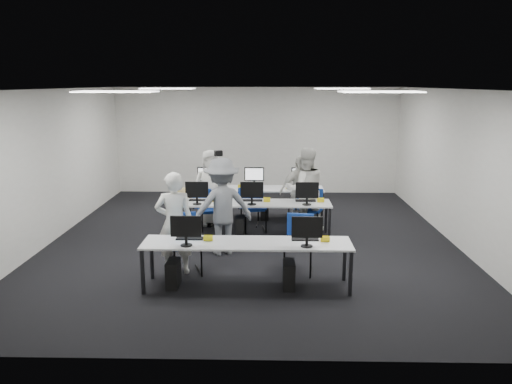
{
  "coord_description": "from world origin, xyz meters",
  "views": [
    {
      "loc": [
        0.31,
        -9.68,
        3.12
      ],
      "look_at": [
        0.08,
        -0.04,
        1.0
      ],
      "focal_mm": 35.0,
      "sensor_mm": 36.0,
      "label": 1
    }
  ],
  "objects_px": {
    "student_0": "(175,223)",
    "chair_2": "(209,218)",
    "chair_0": "(185,255)",
    "chair_4": "(311,218)",
    "chair_6": "(249,213)",
    "chair_3": "(254,216)",
    "student_3": "(299,191)",
    "student_2": "(211,187)",
    "chair_1": "(299,255)",
    "photographer": "(222,207)",
    "desk_mid": "(252,205)",
    "chair_7": "(301,213)",
    "desk_front": "(247,245)",
    "student_1": "(305,190)",
    "chair_5": "(205,213)"
  },
  "relations": [
    {
      "from": "student_2",
      "to": "chair_6",
      "type": "bearing_deg",
      "value": -9.4
    },
    {
      "from": "chair_3",
      "to": "student_1",
      "type": "distance_m",
      "value": 1.23
    },
    {
      "from": "chair_4",
      "to": "chair_6",
      "type": "height_order",
      "value": "chair_4"
    },
    {
      "from": "chair_2",
      "to": "student_0",
      "type": "bearing_deg",
      "value": -114.34
    },
    {
      "from": "student_2",
      "to": "photographer",
      "type": "height_order",
      "value": "photographer"
    },
    {
      "from": "chair_5",
      "to": "chair_7",
      "type": "xyz_separation_m",
      "value": [
        2.14,
        0.04,
        -0.0
      ]
    },
    {
      "from": "chair_0",
      "to": "chair_3",
      "type": "height_order",
      "value": "chair_0"
    },
    {
      "from": "chair_3",
      "to": "chair_6",
      "type": "xyz_separation_m",
      "value": [
        -0.14,
        0.41,
        -0.03
      ]
    },
    {
      "from": "chair_1",
      "to": "student_3",
      "type": "bearing_deg",
      "value": 94.81
    },
    {
      "from": "chair_2",
      "to": "chair_6",
      "type": "height_order",
      "value": "chair_6"
    },
    {
      "from": "chair_3",
      "to": "student_3",
      "type": "relative_size",
      "value": 0.62
    },
    {
      "from": "chair_6",
      "to": "chair_0",
      "type": "bearing_deg",
      "value": -103.72
    },
    {
      "from": "desk_mid",
      "to": "chair_7",
      "type": "xyz_separation_m",
      "value": [
        1.05,
        0.89,
        -0.41
      ]
    },
    {
      "from": "chair_0",
      "to": "chair_6",
      "type": "xyz_separation_m",
      "value": [
        0.95,
        2.91,
        -0.03
      ]
    },
    {
      "from": "student_0",
      "to": "chair_1",
      "type": "bearing_deg",
      "value": 174.16
    },
    {
      "from": "chair_7",
      "to": "student_2",
      "type": "distance_m",
      "value": 2.07
    },
    {
      "from": "student_3",
      "to": "chair_0",
      "type": "bearing_deg",
      "value": -148.06
    },
    {
      "from": "student_0",
      "to": "chair_4",
      "type": "bearing_deg",
      "value": -142.36
    },
    {
      "from": "chair_6",
      "to": "chair_4",
      "type": "bearing_deg",
      "value": -11.19
    },
    {
      "from": "student_0",
      "to": "photographer",
      "type": "relative_size",
      "value": 0.96
    },
    {
      "from": "desk_front",
      "to": "chair_7",
      "type": "height_order",
      "value": "chair_7"
    },
    {
      "from": "student_1",
      "to": "desk_front",
      "type": "bearing_deg",
      "value": 61.29
    },
    {
      "from": "chair_3",
      "to": "chair_7",
      "type": "bearing_deg",
      "value": 12.52
    },
    {
      "from": "desk_mid",
      "to": "chair_7",
      "type": "height_order",
      "value": "chair_7"
    },
    {
      "from": "chair_3",
      "to": "chair_5",
      "type": "relative_size",
      "value": 1.12
    },
    {
      "from": "chair_2",
      "to": "chair_6",
      "type": "distance_m",
      "value": 0.93
    },
    {
      "from": "chair_2",
      "to": "student_0",
      "type": "relative_size",
      "value": 0.48
    },
    {
      "from": "chair_1",
      "to": "student_0",
      "type": "relative_size",
      "value": 0.56
    },
    {
      "from": "desk_front",
      "to": "photographer",
      "type": "xyz_separation_m",
      "value": [
        -0.52,
        1.56,
        0.22
      ]
    },
    {
      "from": "student_0",
      "to": "student_3",
      "type": "relative_size",
      "value": 1.08
    },
    {
      "from": "chair_7",
      "to": "student_1",
      "type": "relative_size",
      "value": 0.48
    },
    {
      "from": "chair_4",
      "to": "chair_7",
      "type": "distance_m",
      "value": 0.43
    },
    {
      "from": "student_0",
      "to": "chair_2",
      "type": "bearing_deg",
      "value": -103.74
    },
    {
      "from": "chair_0",
      "to": "chair_2",
      "type": "height_order",
      "value": "chair_0"
    },
    {
      "from": "chair_0",
      "to": "chair_4",
      "type": "height_order",
      "value": "chair_0"
    },
    {
      "from": "student_1",
      "to": "student_2",
      "type": "xyz_separation_m",
      "value": [
        -2.05,
        0.43,
        -0.06
      ]
    },
    {
      "from": "chair_6",
      "to": "photographer",
      "type": "distance_m",
      "value": 2.07
    },
    {
      "from": "student_1",
      "to": "student_0",
      "type": "bearing_deg",
      "value": 38.34
    },
    {
      "from": "chair_7",
      "to": "student_3",
      "type": "distance_m",
      "value": 0.53
    },
    {
      "from": "desk_front",
      "to": "desk_mid",
      "type": "relative_size",
      "value": 1.0
    },
    {
      "from": "chair_1",
      "to": "chair_2",
      "type": "distance_m",
      "value": 3.06
    },
    {
      "from": "desk_front",
      "to": "chair_2",
      "type": "relative_size",
      "value": 3.89
    },
    {
      "from": "student_1",
      "to": "chair_3",
      "type": "bearing_deg",
      "value": -7.96
    },
    {
      "from": "chair_4",
      "to": "chair_7",
      "type": "relative_size",
      "value": 1.02
    },
    {
      "from": "chair_6",
      "to": "chair_1",
      "type": "bearing_deg",
      "value": -67.14
    },
    {
      "from": "desk_front",
      "to": "student_1",
      "type": "height_order",
      "value": "student_1"
    },
    {
      "from": "desk_front",
      "to": "student_0",
      "type": "xyz_separation_m",
      "value": [
        -1.21,
        0.58,
        0.18
      ]
    },
    {
      "from": "photographer",
      "to": "chair_2",
      "type": "bearing_deg",
      "value": -96.31
    },
    {
      "from": "desk_front",
      "to": "chair_6",
      "type": "xyz_separation_m",
      "value": [
        -0.11,
        3.49,
        -0.4
      ]
    },
    {
      "from": "student_2",
      "to": "chair_4",
      "type": "bearing_deg",
      "value": -17.35
    }
  ]
}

